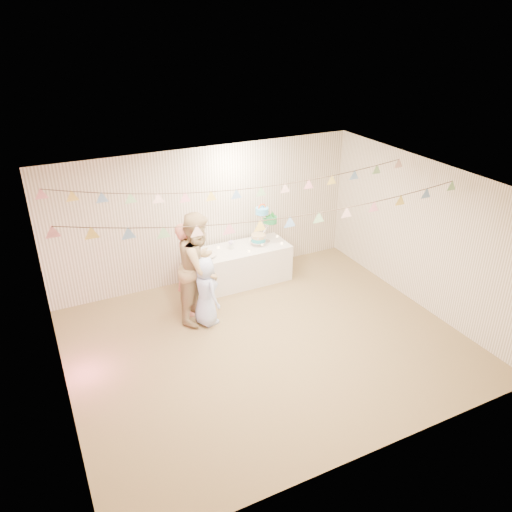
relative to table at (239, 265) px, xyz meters
name	(u,v)px	position (x,y,z in m)	size (l,w,h in m)	color
floor	(267,343)	(-0.44, -2.02, -0.36)	(6.00, 6.00, 0.00)	olive
ceiling	(269,187)	(-0.44, -2.02, 2.24)	(6.00, 6.00, 0.00)	silver
back_wall	(207,215)	(-0.44, 0.48, 0.94)	(6.00, 6.00, 0.00)	white
front_wall	(374,369)	(-0.44, -4.52, 0.94)	(6.00, 6.00, 0.00)	white
left_wall	(53,321)	(-3.44, -2.02, 0.94)	(5.00, 5.00, 0.00)	white
right_wall	(423,235)	(2.56, -2.02, 0.94)	(5.00, 5.00, 0.00)	white
table	(239,265)	(0.00, 0.00, 0.00)	(1.92, 0.77, 0.72)	white
cake_stand	(264,223)	(0.55, 0.05, 0.76)	(0.67, 0.39, 0.75)	silver
cake_bottom	(258,239)	(0.40, -0.01, 0.48)	(0.31, 0.31, 0.15)	#29AFBF
cake_middle	(270,220)	(0.73, 0.14, 0.75)	(0.27, 0.27, 0.22)	#20924A
cake_top_tier	(262,211)	(0.49, 0.02, 1.02)	(0.25, 0.25, 0.19)	#49ACE6
platter	(208,254)	(-0.65, -0.05, 0.40)	(0.33, 0.33, 0.02)	white
posy	(231,243)	(-0.14, 0.05, 0.47)	(0.14, 0.14, 0.17)	white
person_adult_a	(189,269)	(-1.19, -0.58, 0.47)	(0.61, 0.40, 1.66)	#DB8372
person_adult_b	(199,267)	(-1.09, -0.81, 0.59)	(0.93, 0.72, 1.91)	tan
person_child	(206,291)	(-1.08, -1.04, 0.24)	(0.59, 0.38, 1.21)	#B4C8FF
bunting_back	(236,182)	(-0.44, -0.92, 1.99)	(5.60, 1.10, 0.40)	pink
bunting_front	(275,211)	(-0.44, -2.22, 1.96)	(5.60, 0.90, 0.36)	#72A5E5
tealight_0	(202,259)	(-0.80, -0.15, 0.37)	(0.04, 0.04, 0.03)	#FFD88C
tealight_1	(218,247)	(-0.35, 0.18, 0.37)	(0.04, 0.04, 0.03)	#FFD88C
tealight_2	(249,251)	(0.10, -0.22, 0.37)	(0.04, 0.04, 0.03)	#FFD88C
tealight_3	(251,240)	(0.35, 0.22, 0.37)	(0.04, 0.04, 0.03)	#FFD88C
tealight_4	(282,243)	(0.82, -0.18, 0.37)	(0.04, 0.04, 0.03)	#FFD88C
tealight_5	(277,236)	(0.90, 0.15, 0.37)	(0.04, 0.04, 0.03)	#FFD88C
tealight_6	(262,244)	(0.46, -0.06, 0.37)	(0.04, 0.04, 0.03)	#FFD88C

